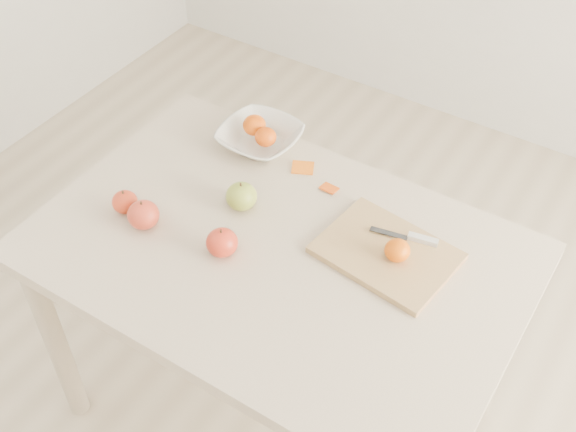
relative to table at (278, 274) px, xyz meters
The scene contains 14 objects.
ground 0.65m from the table, ahead, with size 3.50×3.50×0.00m, color #C6B293.
table is the anchor object (origin of this frame).
cutting_board 0.29m from the table, 27.25° to the left, with size 0.32×0.23×0.02m, color tan.
board_tangerine 0.32m from the table, 22.80° to the left, with size 0.06×0.06×0.05m, color #D55D07.
fruit_bowl 0.42m from the table, 130.01° to the left, with size 0.23×0.23×0.06m, color white.
bowl_tangerine_near 0.46m from the table, 131.71° to the left, with size 0.07×0.07×0.06m, color orange.
bowl_tangerine_far 0.40m from the table, 127.97° to the left, with size 0.06×0.06×0.05m, color #D74307.
orange_peel_a 0.32m from the table, 109.74° to the left, with size 0.06×0.04×0.00m, color orange.
orange_peel_b 0.27m from the table, 90.04° to the left, with size 0.04×0.04×0.00m, color #DF500F.
paring_knife 0.37m from the table, 34.14° to the left, with size 0.17×0.06×0.01m.
apple_green 0.22m from the table, 154.81° to the left, with size 0.08×0.08×0.07m, color olive.
apple_red_d 0.44m from the table, 166.34° to the right, with size 0.07×0.07×0.06m, color #A00805.
apple_red_b 0.37m from the table, 160.87° to the right, with size 0.08×0.08×0.07m, color maroon.
apple_red_e 0.19m from the table, 141.20° to the right, with size 0.08×0.08×0.07m, color #A3080F.
Camera 1 is at (0.68, -1.01, 2.05)m, focal length 45.00 mm.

